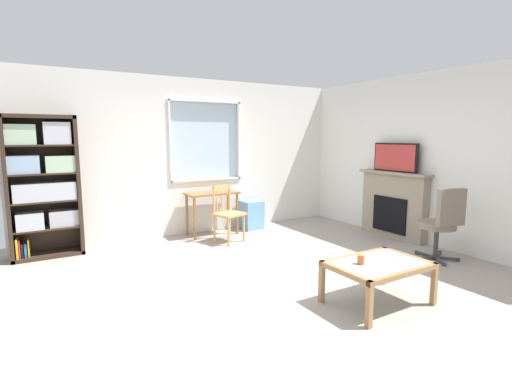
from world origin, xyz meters
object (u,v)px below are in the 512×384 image
object	(u,v)px
fireplace	(394,204)
tv	(395,157)
sippy_cup	(361,259)
plastic_drawer_unit	(251,215)
coffee_table	(378,268)
wooden_chair	(227,213)
office_chair	(442,221)
bookshelf	(43,182)
desk_under_window	(212,200)

from	to	relation	value
fireplace	tv	distance (m)	0.78
sippy_cup	plastic_drawer_unit	bearing A→B (deg)	78.19
coffee_table	wooden_chair	bearing A→B (deg)	95.02
wooden_chair	office_chair	world-z (taller)	office_chair
plastic_drawer_unit	office_chair	distance (m)	3.18
office_chair	coffee_table	xyz separation A→B (m)	(-1.75, -0.48, -0.18)
bookshelf	desk_under_window	xyz separation A→B (m)	(2.46, -0.11, -0.44)
bookshelf	office_chair	bearing A→B (deg)	-33.48
coffee_table	sippy_cup	distance (m)	0.22
office_chair	sippy_cup	size ratio (longest dim) A/B	11.11
desk_under_window	plastic_drawer_unit	world-z (taller)	desk_under_window
bookshelf	office_chair	size ratio (longest dim) A/B	1.95
wooden_chair	coffee_table	xyz separation A→B (m)	(0.25, -2.83, -0.09)
sippy_cup	fireplace	bearing A→B (deg)	33.58
desk_under_window	fireplace	distance (m)	3.02
tv	sippy_cup	bearing A→B (deg)	-146.22
plastic_drawer_unit	fireplace	distance (m)	2.46
tv	sippy_cup	xyz separation A→B (m)	(-2.40, -1.61, -0.85)
tv	office_chair	world-z (taller)	tv
office_chair	coffee_table	world-z (taller)	office_chair
desk_under_window	fireplace	bearing A→B (deg)	-33.94
wooden_chair	coffee_table	distance (m)	2.84
desk_under_window	fireplace	xyz separation A→B (m)	(2.51, -1.69, -0.05)
coffee_table	plastic_drawer_unit	bearing A→B (deg)	81.46
wooden_chair	plastic_drawer_unit	size ratio (longest dim) A/B	1.76
bookshelf	office_chair	world-z (taller)	bookshelf
tv	coffee_table	world-z (taller)	tv
plastic_drawer_unit	coffee_table	bearing A→B (deg)	-98.54
plastic_drawer_unit	sippy_cup	distance (m)	3.42
wooden_chair	tv	world-z (taller)	tv
tv	coffee_table	size ratio (longest dim) A/B	0.86
wooden_chair	coffee_table	world-z (taller)	wooden_chair
wooden_chair	tv	distance (m)	2.86
wooden_chair	fireplace	xyz separation A→B (m)	(2.48, -1.17, 0.09)
desk_under_window	sippy_cup	world-z (taller)	desk_under_window
plastic_drawer_unit	sippy_cup	size ratio (longest dim) A/B	5.69
sippy_cup	coffee_table	bearing A→B (deg)	-15.61
fireplace	coffee_table	world-z (taller)	fireplace
fireplace	office_chair	xyz separation A→B (m)	(-0.48, -1.18, 0.01)
coffee_table	sippy_cup	bearing A→B (deg)	164.39
wooden_chair	office_chair	xyz separation A→B (m)	(2.00, -2.35, 0.09)
bookshelf	desk_under_window	distance (m)	2.51
plastic_drawer_unit	coffee_table	xyz separation A→B (m)	(-0.51, -3.39, 0.12)
fireplace	plastic_drawer_unit	bearing A→B (deg)	134.72
plastic_drawer_unit	sippy_cup	world-z (taller)	sippy_cup
fireplace	coffee_table	bearing A→B (deg)	-143.34
fireplace	office_chair	distance (m)	1.27
wooden_chair	sippy_cup	bearing A→B (deg)	-88.78
office_chair	tv	bearing A→B (deg)	68.78
plastic_drawer_unit	tv	xyz separation A→B (m)	(1.70, -1.74, 1.07)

